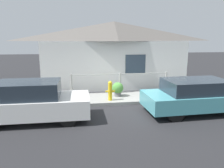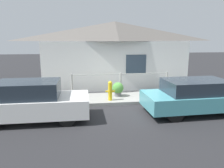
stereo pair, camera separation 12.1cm
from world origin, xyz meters
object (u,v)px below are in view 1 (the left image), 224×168
(car_right, at_px, (198,96))
(fire_hydrant, at_px, (110,90))
(car_left, at_px, (32,102))
(potted_plant_near_hydrant, at_px, (118,89))

(car_right, height_order, fire_hydrant, car_right)
(fire_hydrant, bearing_deg, car_left, -151.01)
(car_right, xyz_separation_m, potted_plant_near_hydrant, (-2.77, 2.27, -0.15))
(car_left, bearing_deg, fire_hydrant, 28.77)
(car_right, bearing_deg, potted_plant_near_hydrant, 138.74)
(fire_hydrant, xyz_separation_m, potted_plant_near_hydrant, (0.45, 0.63, -0.09))
(car_left, bearing_deg, potted_plant_near_hydrant, 33.40)
(car_left, distance_m, fire_hydrant, 3.38)
(car_right, bearing_deg, fire_hydrant, 151.01)
(car_left, height_order, fire_hydrant, car_left)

